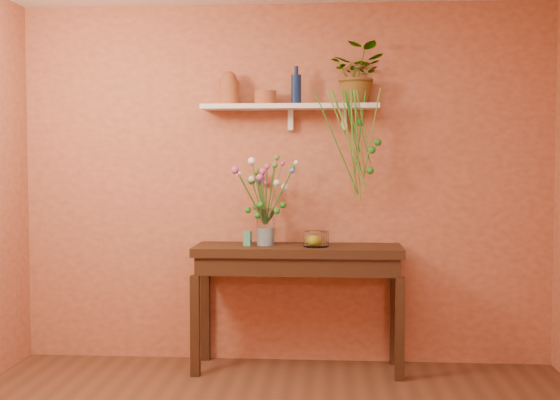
% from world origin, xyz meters
% --- Properties ---
extents(room, '(4.04, 4.04, 2.70)m').
position_xyz_m(room, '(0.00, 0.00, 1.35)').
color(room, brown).
rests_on(room, ground).
extents(sideboard, '(1.50, 0.48, 0.91)m').
position_xyz_m(sideboard, '(0.12, 1.74, 0.78)').
color(sideboard, '#332111').
rests_on(sideboard, ground).
extents(wall_shelf, '(1.30, 0.24, 0.19)m').
position_xyz_m(wall_shelf, '(0.06, 1.87, 1.92)').
color(wall_shelf, white).
rests_on(wall_shelf, room).
extents(terracotta_jug, '(0.16, 0.16, 0.24)m').
position_xyz_m(terracotta_jug, '(-0.40, 1.86, 2.05)').
color(terracotta_jug, '#9C4F2D').
rests_on(terracotta_jug, wall_shelf).
extents(terracotta_pot, '(0.16, 0.16, 0.10)m').
position_xyz_m(terracotta_pot, '(-0.13, 1.85, 1.99)').
color(terracotta_pot, '#9C4F2D').
rests_on(terracotta_pot, wall_shelf).
extents(blue_bottle, '(0.09, 0.09, 0.28)m').
position_xyz_m(blue_bottle, '(0.10, 1.85, 2.05)').
color(blue_bottle, '#0F2046').
rests_on(blue_bottle, wall_shelf).
extents(spider_plant, '(0.48, 0.44, 0.44)m').
position_xyz_m(spider_plant, '(0.55, 1.89, 2.16)').
color(spider_plant, '#21771F').
rests_on(spider_plant, wall_shelf).
extents(plant_fronds, '(0.49, 0.44, 0.79)m').
position_xyz_m(plant_fronds, '(0.57, 1.74, 1.67)').
color(plant_fronds, '#21771F').
rests_on(plant_fronds, wall_shelf).
extents(glass_vase, '(0.13, 0.13, 0.27)m').
position_xyz_m(glass_vase, '(-0.12, 1.75, 1.02)').
color(glass_vase, white).
rests_on(glass_vase, sideboard).
extents(bouquet, '(0.46, 0.46, 0.51)m').
position_xyz_m(bouquet, '(-0.13, 1.74, 1.36)').
color(bouquet, '#386B28').
rests_on(bouquet, glass_vase).
extents(glass_bowl, '(0.18, 0.18, 0.11)m').
position_xyz_m(glass_bowl, '(0.25, 1.69, 0.96)').
color(glass_bowl, white).
rests_on(glass_bowl, sideboard).
extents(lemon, '(0.08, 0.08, 0.08)m').
position_xyz_m(lemon, '(0.24, 1.71, 0.95)').
color(lemon, yellow).
rests_on(lemon, glass_bowl).
extents(carton, '(0.06, 0.05, 0.11)m').
position_xyz_m(carton, '(-0.25, 1.71, 0.96)').
color(carton, teal).
rests_on(carton, sideboard).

